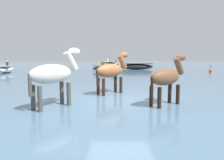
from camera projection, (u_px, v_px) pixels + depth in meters
ground_plane at (120, 105)px, 8.09m from camera, size 120.00×120.00×0.00m
water_surface at (117, 76)px, 18.01m from camera, size 90.00×90.00×0.26m
horse_lead_bay at (167, 78)px, 6.94m from camera, size 1.57×1.35×1.92m
horse_trailing_chestnut at (111, 72)px, 9.03m from camera, size 1.57×1.52×2.02m
horse_flank_pinto at (53, 75)px, 6.62m from camera, size 1.50×1.74×2.13m
boat_mid_outer at (108, 64)px, 32.35m from camera, size 3.20×3.61×1.17m
boat_near_starboard at (106, 68)px, 22.01m from camera, size 2.77×1.33×1.06m
boat_near_port at (6, 69)px, 20.37m from camera, size 1.95×3.53×1.14m
boat_far_inshore at (136, 66)px, 25.04m from camera, size 3.90×1.33×0.68m
channel_buoy at (210, 71)px, 20.52m from camera, size 0.33×0.33×0.76m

